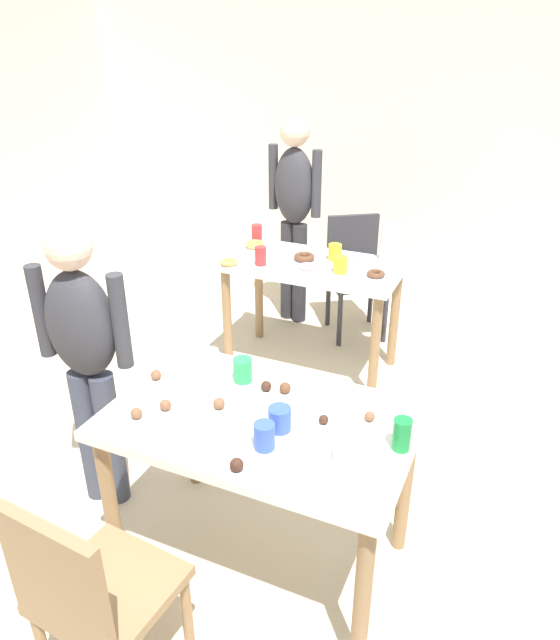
{
  "coord_description": "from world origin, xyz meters",
  "views": [
    {
      "loc": [
        0.96,
        -1.84,
        2.09
      ],
      "look_at": [
        -0.02,
        0.36,
        0.9
      ],
      "focal_mm": 33.26,
      "sensor_mm": 36.0,
      "label": 1
    }
  ],
  "objects_px": {
    "person_girl_near": "(85,350)",
    "pitcher_far": "(389,241)",
    "mixing_bowl": "(358,453)",
    "soda_can": "(402,434)",
    "chair_far_table": "(355,268)",
    "person_adult_far": "(294,204)",
    "chair_near_table": "(90,593)",
    "dining_table_far": "(312,280)",
    "dining_table_near": "(261,439)"
  },
  "relations": [
    {
      "from": "dining_table_far",
      "to": "pitcher_far",
      "type": "bearing_deg",
      "value": 30.56
    },
    {
      "from": "person_girl_near",
      "to": "person_adult_far",
      "type": "relative_size",
      "value": 0.9
    },
    {
      "from": "chair_near_table",
      "to": "person_girl_near",
      "type": "distance_m",
      "value": 1.06
    },
    {
      "from": "mixing_bowl",
      "to": "soda_can",
      "type": "bearing_deg",
      "value": 47.13
    },
    {
      "from": "chair_near_table",
      "to": "soda_can",
      "type": "relative_size",
      "value": 7.13
    },
    {
      "from": "person_girl_near",
      "to": "pitcher_far",
      "type": "distance_m",
      "value": 2.03
    },
    {
      "from": "soda_can",
      "to": "person_girl_near",
      "type": "bearing_deg",
      "value": 179.55
    },
    {
      "from": "chair_near_table",
      "to": "chair_far_table",
      "type": "distance_m",
      "value": 3.02
    },
    {
      "from": "person_adult_far",
      "to": "pitcher_far",
      "type": "xyz_separation_m",
      "value": [
        0.81,
        -0.38,
        -0.06
      ]
    },
    {
      "from": "mixing_bowl",
      "to": "pitcher_far",
      "type": "height_order",
      "value": "pitcher_far"
    },
    {
      "from": "person_adult_far",
      "to": "mixing_bowl",
      "type": "bearing_deg",
      "value": -62.45
    },
    {
      "from": "mixing_bowl",
      "to": "soda_can",
      "type": "distance_m",
      "value": 0.17
    },
    {
      "from": "dining_table_near",
      "to": "chair_far_table",
      "type": "distance_m",
      "value": 2.3
    },
    {
      "from": "dining_table_near",
      "to": "chair_far_table",
      "type": "height_order",
      "value": "chair_far_table"
    },
    {
      "from": "chair_far_table",
      "to": "soda_can",
      "type": "height_order",
      "value": "soda_can"
    },
    {
      "from": "dining_table_near",
      "to": "soda_can",
      "type": "relative_size",
      "value": 9.59
    },
    {
      "from": "chair_far_table",
      "to": "pitcher_far",
      "type": "height_order",
      "value": "pitcher_far"
    },
    {
      "from": "dining_table_far",
      "to": "chair_far_table",
      "type": "xyz_separation_m",
      "value": [
        0.09,
        0.64,
        -0.13
      ]
    },
    {
      "from": "chair_near_table",
      "to": "person_adult_far",
      "type": "xyz_separation_m",
      "value": [
        -0.57,
        3.01,
        0.43
      ]
    },
    {
      "from": "dining_table_near",
      "to": "person_adult_far",
      "type": "height_order",
      "value": "person_adult_far"
    },
    {
      "from": "chair_far_table",
      "to": "person_adult_far",
      "type": "bearing_deg",
      "value": -178.15
    },
    {
      "from": "chair_far_table",
      "to": "person_girl_near",
      "type": "xyz_separation_m",
      "value": [
        -0.54,
        -2.24,
        0.33
      ]
    },
    {
      "from": "dining_table_far",
      "to": "chair_near_table",
      "type": "xyz_separation_m",
      "value": [
        0.18,
        -2.38,
        -0.13
      ]
    },
    {
      "from": "chair_far_table",
      "to": "pitcher_far",
      "type": "xyz_separation_m",
      "value": [
        0.33,
        -0.4,
        0.37
      ]
    },
    {
      "from": "person_adult_far",
      "to": "mixing_bowl",
      "type": "xyz_separation_m",
      "value": [
        1.23,
        -2.36,
        -0.15
      ]
    },
    {
      "from": "dining_table_far",
      "to": "person_adult_far",
      "type": "distance_m",
      "value": 0.8
    },
    {
      "from": "dining_table_far",
      "to": "pitcher_far",
      "type": "distance_m",
      "value": 0.54
    },
    {
      "from": "dining_table_near",
      "to": "soda_can",
      "type": "height_order",
      "value": "soda_can"
    },
    {
      "from": "person_adult_far",
      "to": "chair_near_table",
      "type": "bearing_deg",
      "value": -79.22
    },
    {
      "from": "mixing_bowl",
      "to": "pitcher_far",
      "type": "distance_m",
      "value": 2.02
    },
    {
      "from": "dining_table_far",
      "to": "soda_can",
      "type": "height_order",
      "value": "soda_can"
    },
    {
      "from": "dining_table_near",
      "to": "pitcher_far",
      "type": "xyz_separation_m",
      "value": [
        0.0,
        1.88,
        0.23
      ]
    },
    {
      "from": "chair_near_table",
      "to": "person_girl_near",
      "type": "height_order",
      "value": "person_girl_near"
    },
    {
      "from": "chair_far_table",
      "to": "mixing_bowl",
      "type": "distance_m",
      "value": 2.5
    },
    {
      "from": "chair_near_table",
      "to": "soda_can",
      "type": "height_order",
      "value": "soda_can"
    },
    {
      "from": "dining_table_near",
      "to": "pitcher_far",
      "type": "distance_m",
      "value": 1.89
    },
    {
      "from": "chair_far_table",
      "to": "pitcher_far",
      "type": "relative_size",
      "value": 3.59
    },
    {
      "from": "chair_near_table",
      "to": "person_adult_far",
      "type": "bearing_deg",
      "value": 100.78
    },
    {
      "from": "soda_can",
      "to": "pitcher_far",
      "type": "relative_size",
      "value": 0.5
    },
    {
      "from": "person_girl_near",
      "to": "soda_can",
      "type": "distance_m",
      "value": 1.4
    },
    {
      "from": "dining_table_far",
      "to": "person_girl_near",
      "type": "height_order",
      "value": "person_girl_near"
    },
    {
      "from": "chair_near_table",
      "to": "person_girl_near",
      "type": "relative_size",
      "value": 0.63
    },
    {
      "from": "person_girl_near",
      "to": "mixing_bowl",
      "type": "distance_m",
      "value": 1.29
    },
    {
      "from": "chair_far_table",
      "to": "mixing_bowl",
      "type": "bearing_deg",
      "value": -72.59
    },
    {
      "from": "dining_table_far",
      "to": "mixing_bowl",
      "type": "height_order",
      "value": "mixing_bowl"
    },
    {
      "from": "person_girl_near",
      "to": "mixing_bowl",
      "type": "bearing_deg",
      "value": -6.1
    },
    {
      "from": "person_girl_near",
      "to": "soda_can",
      "type": "bearing_deg",
      "value": -0.45
    },
    {
      "from": "soda_can",
      "to": "person_adult_far",
      "type": "bearing_deg",
      "value": 121.12
    },
    {
      "from": "person_girl_near",
      "to": "mixing_bowl",
      "type": "height_order",
      "value": "person_girl_near"
    },
    {
      "from": "dining_table_near",
      "to": "mixing_bowl",
      "type": "height_order",
      "value": "mixing_bowl"
    }
  ]
}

